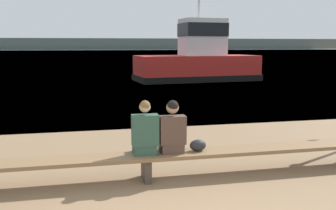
# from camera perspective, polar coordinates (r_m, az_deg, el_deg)

# --- Properties ---
(water_surface) EXTENTS (240.00, 240.00, 0.00)m
(water_surface) POSITION_cam_1_polar(r_m,az_deg,el_deg) (130.20, -12.03, 7.97)
(water_surface) COLOR teal
(water_surface) RESTS_ON ground
(far_shoreline) EXTENTS (600.00, 12.00, 5.38)m
(far_shoreline) POSITION_cam_1_polar(r_m,az_deg,el_deg) (191.21, -12.19, 9.10)
(far_shoreline) COLOR #4C4C42
(far_shoreline) RESTS_ON ground
(bench_main) EXTENTS (8.75, 0.55, 0.46)m
(bench_main) POSITION_cam_1_polar(r_m,az_deg,el_deg) (6.52, -3.35, -8.12)
(bench_main) COLOR brown
(bench_main) RESTS_ON ground
(person_left) EXTENTS (0.45, 0.40, 0.94)m
(person_left) POSITION_cam_1_polar(r_m,az_deg,el_deg) (6.40, -3.53, -4.15)
(person_left) COLOR #2D4C3D
(person_left) RESTS_ON bench_main
(person_right) EXTENTS (0.45, 0.40, 0.93)m
(person_right) POSITION_cam_1_polar(r_m,az_deg,el_deg) (6.48, 0.64, -3.87)
(person_right) COLOR #4C382D
(person_right) RESTS_ON bench_main
(shopping_bag) EXTENTS (0.30, 0.19, 0.21)m
(shopping_bag) POSITION_cam_1_polar(r_m,az_deg,el_deg) (6.67, 4.57, -6.15)
(shopping_bag) COLOR #232328
(shopping_bag) RESTS_ON bench_main
(tugboat_red) EXTENTS (8.25, 4.12, 7.01)m
(tugboat_red) POSITION_cam_1_polar(r_m,az_deg,el_deg) (24.70, 4.59, 6.67)
(tugboat_red) COLOR red
(tugboat_red) RESTS_ON water_surface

